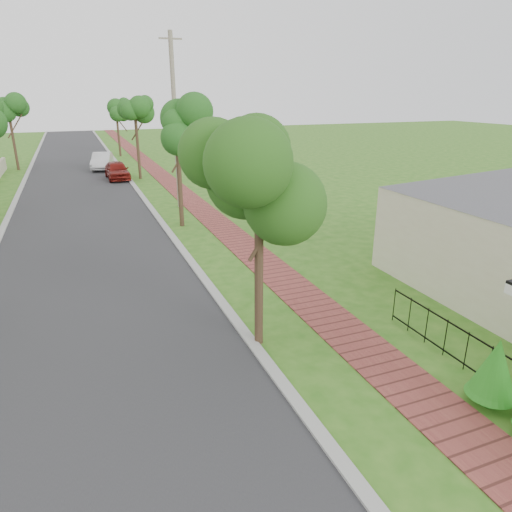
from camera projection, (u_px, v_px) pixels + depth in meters
ground at (305, 469)px, 7.96m from camera, size 160.00×160.00×0.00m
road at (83, 215)px, 24.41m from camera, size 7.00×120.00×0.02m
kerb_right at (151, 209)px, 25.68m from camera, size 0.30×120.00×0.10m
kerb_left at (6, 222)px, 23.15m from camera, size 0.30×120.00×0.10m
sidewalk at (196, 205)px, 26.58m from camera, size 1.50×120.00×0.03m
street_trees at (72, 120)px, 28.91m from camera, size 10.70×37.65×5.89m
parked_car_red at (117, 170)px, 34.22m from camera, size 1.70×3.96×1.33m
parked_car_white at (102, 161)px, 38.67m from camera, size 2.21×4.37×1.38m
near_tree at (259, 188)px, 10.60m from camera, size 2.01×2.01×5.17m
utility_pole at (175, 123)px, 24.68m from camera, size 1.20×0.24×9.19m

